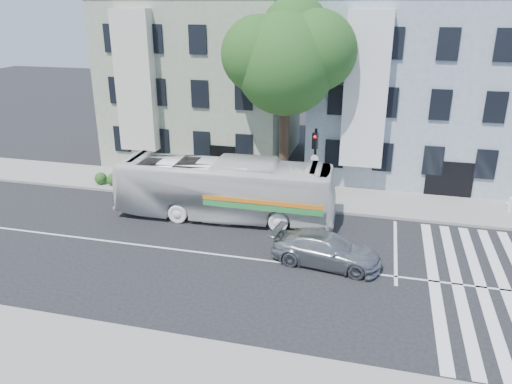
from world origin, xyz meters
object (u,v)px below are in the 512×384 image
(traffic_signal, at_px, (315,157))
(fire_hydrant, at_px, (510,204))
(sedan, at_px, (326,249))
(bus, at_px, (225,189))

(traffic_signal, relative_size, fire_hydrant, 5.23)
(sedan, xyz_separation_m, traffic_signal, (-1.53, 6.70, 2.11))
(sedan, distance_m, traffic_signal, 7.19)
(traffic_signal, bearing_deg, bus, -129.21)
(bus, height_order, traffic_signal, traffic_signal)
(bus, distance_m, sedan, 6.93)
(sedan, relative_size, fire_hydrant, 5.73)
(fire_hydrant, bearing_deg, traffic_signal, -173.09)
(bus, relative_size, traffic_signal, 2.65)
(bus, xyz_separation_m, traffic_signal, (4.22, 2.95, 1.20))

